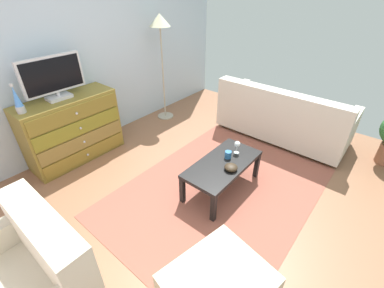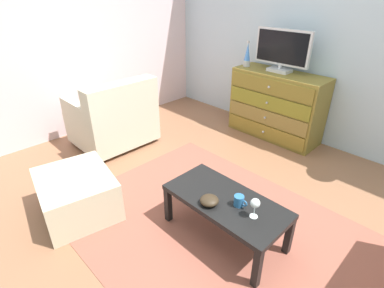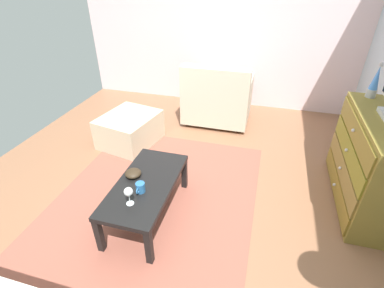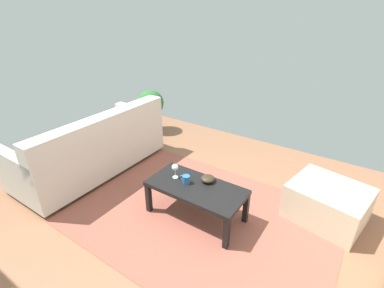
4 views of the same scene
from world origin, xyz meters
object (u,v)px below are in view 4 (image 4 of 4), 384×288
Objects in this scene: bowl_decorative at (208,179)px; ottoman at (327,203)px; potted_plant at (151,107)px; mug at (186,179)px; coffee_table at (196,190)px; couch_large at (94,149)px; wine_glass at (175,168)px.

ottoman is (-1.06, -0.58, -0.22)m from bowl_decorative.
potted_plant is at bearing -34.33° from bowl_decorative.
potted_plant is (1.73, -1.44, 0.02)m from mug.
bowl_decorative is at bearing 145.67° from potted_plant.
mug is at bearing 5.14° from coffee_table.
bowl_decorative is 0.20× the size of ottoman.
coffee_table is 1.39× the size of ottoman.
potted_plant reaches higher than coffee_table.
couch_large is (1.46, -0.03, -0.09)m from mug.
wine_glass is at bearing 26.98° from ottoman.
mug reaches higher than ottoman.
couch_large is at bearing -1.10° from mug.
coffee_table is at bearing 179.36° from couch_large.
wine_glass is 0.22× the size of potted_plant.
coffee_table is 1.33m from ottoman.
wine_glass is 1.10× the size of bowl_decorative.
coffee_table is at bearing -174.86° from mug.
wine_glass is at bearing -8.33° from mug.
coffee_table is 6.21× the size of wine_glass.
couch_large is at bearing -0.28° from wine_glass.
potted_plant reaches higher than mug.
wine_glass is 1.58m from ottoman.
couch_large is 2.79m from ottoman.
ottoman is at bearing -151.39° from bowl_decorative.
bowl_decorative is (-0.17, -0.15, -0.01)m from mug.
wine_glass is 2.13m from potted_plant.
potted_plant is (0.27, -1.41, 0.11)m from couch_large.
potted_plant is (1.90, -1.30, 0.03)m from bowl_decorative.
mug is 0.16× the size of ottoman.
coffee_table is 2.34m from potted_plant.
bowl_decorative is at bearing 28.61° from ottoman.
mug is 1.45m from ottoman.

